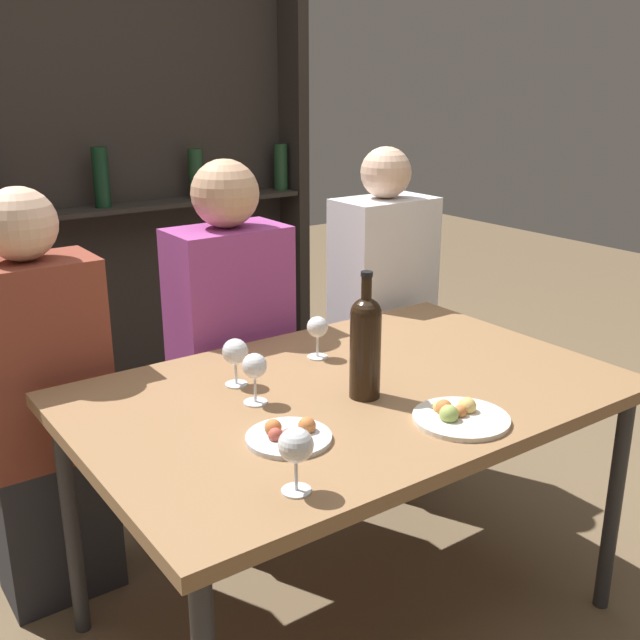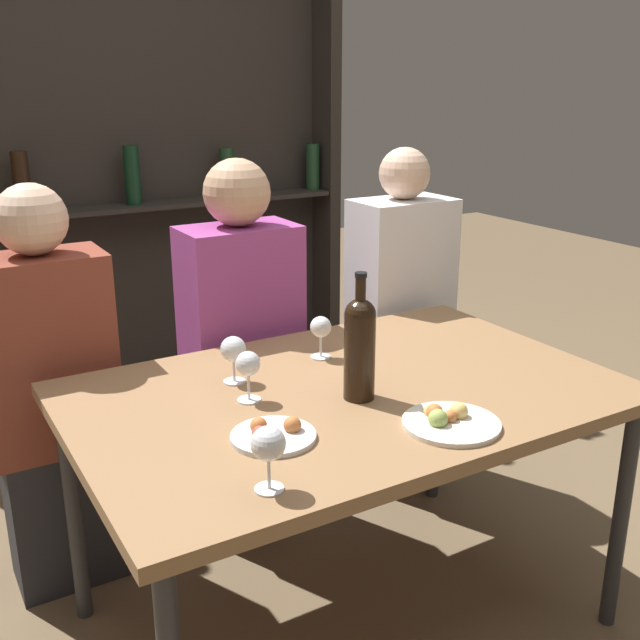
# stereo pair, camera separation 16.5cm
# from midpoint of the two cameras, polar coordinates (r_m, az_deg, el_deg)

# --- Properties ---
(ground_plane) EXTENTS (10.00, 10.00, 0.00)m
(ground_plane) POSITION_cam_midpoint_polar(r_m,az_deg,el_deg) (2.35, -0.05, -21.66)
(ground_plane) COLOR brown
(dining_table) EXTENTS (1.41, 0.92, 0.72)m
(dining_table) POSITION_cam_midpoint_polar(r_m,az_deg,el_deg) (1.99, -0.06, -6.67)
(dining_table) COLOR olive
(dining_table) RESTS_ON ground_plane
(wine_rack_wall) EXTENTS (2.04, 0.21, 2.35)m
(wine_rack_wall) POSITION_cam_midpoint_polar(r_m,az_deg,el_deg) (3.46, -18.17, 11.87)
(wine_rack_wall) COLOR #28231E
(wine_rack_wall) RESTS_ON ground_plane
(wine_bottle) EXTENTS (0.08, 0.08, 0.33)m
(wine_bottle) POSITION_cam_midpoint_polar(r_m,az_deg,el_deg) (1.86, 0.96, -1.78)
(wine_bottle) COLOR black
(wine_bottle) RESTS_ON dining_table
(wine_glass_0) EXTENTS (0.07, 0.07, 0.14)m
(wine_glass_0) POSITION_cam_midpoint_polar(r_m,az_deg,el_deg) (1.46, -5.12, -9.69)
(wine_glass_0) COLOR silver
(wine_glass_0) RESTS_ON dining_table
(wine_glass_1) EXTENTS (0.07, 0.07, 0.13)m
(wine_glass_1) POSITION_cam_midpoint_polar(r_m,az_deg,el_deg) (1.97, -8.86, -2.54)
(wine_glass_1) COLOR silver
(wine_glass_1) RESTS_ON dining_table
(wine_glass_2) EXTENTS (0.06, 0.06, 0.13)m
(wine_glass_2) POSITION_cam_midpoint_polar(r_m,az_deg,el_deg) (1.86, -7.55, -3.68)
(wine_glass_2) COLOR silver
(wine_glass_2) RESTS_ON dining_table
(wine_glass_3) EXTENTS (0.06, 0.06, 0.12)m
(wine_glass_3) POSITION_cam_midpoint_polar(r_m,az_deg,el_deg) (2.14, -2.40, -0.71)
(wine_glass_3) COLOR silver
(wine_glass_3) RESTS_ON dining_table
(food_plate_0) EXTENTS (0.19, 0.19, 0.04)m
(food_plate_0) POSITION_cam_midpoint_polar(r_m,az_deg,el_deg) (1.70, -5.27, -8.77)
(food_plate_0) COLOR silver
(food_plate_0) RESTS_ON dining_table
(food_plate_1) EXTENTS (0.23, 0.23, 0.05)m
(food_plate_1) POSITION_cam_midpoint_polar(r_m,az_deg,el_deg) (1.80, 7.92, -7.28)
(food_plate_1) COLOR silver
(food_plate_1) RESTS_ON dining_table
(seated_person_left) EXTENTS (0.36, 0.22, 1.23)m
(seated_person_left) POSITION_cam_midpoint_polar(r_m,az_deg,el_deg) (2.32, -22.28, -6.67)
(seated_person_left) COLOR #26262B
(seated_person_left) RESTS_ON ground_plane
(seated_person_center) EXTENTS (0.37, 0.22, 1.26)m
(seated_person_center) POSITION_cam_midpoint_polar(r_m,az_deg,el_deg) (2.50, -8.64, -3.21)
(seated_person_center) COLOR #26262B
(seated_person_center) RESTS_ON ground_plane
(seated_person_right) EXTENTS (0.36, 0.22, 1.27)m
(seated_person_right) POSITION_cam_midpoint_polar(r_m,az_deg,el_deg) (2.83, 3.07, -0.56)
(seated_person_right) COLOR #26262B
(seated_person_right) RESTS_ON ground_plane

